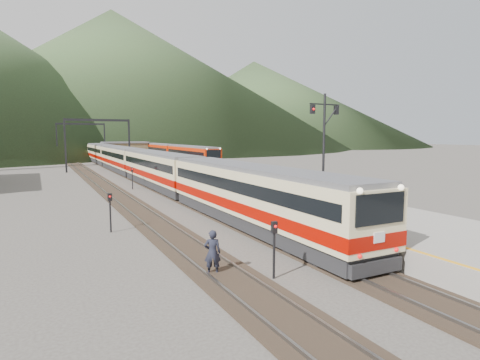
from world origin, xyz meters
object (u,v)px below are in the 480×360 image
signal_mast (324,142)px  worker (212,253)px  second_train (174,155)px  main_train (137,163)px

signal_mast → worker: bearing=-155.9°
second_train → signal_mast: signal_mast is taller
signal_mast → main_train: bearing=95.5°
worker → second_train: bearing=-84.9°
second_train → signal_mast: size_ratio=5.32×
main_train → worker: main_train is taller
signal_mast → worker: signal_mast is taller
main_train → worker: (-5.35, -37.08, -1.12)m
main_train → signal_mast: (3.18, -33.26, 3.17)m
second_train → signal_mast: 54.33m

